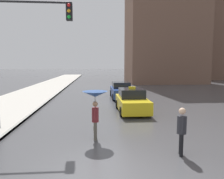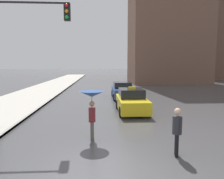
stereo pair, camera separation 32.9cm
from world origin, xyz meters
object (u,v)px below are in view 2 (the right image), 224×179
(sedan_red, at_px, (122,91))
(traffic_light, at_px, (23,39))
(taxi, at_px, (132,101))
(pedestrian_with_umbrella, at_px, (92,100))
(pedestrian_man, at_px, (177,128))

(sedan_red, relative_size, traffic_light, 0.72)
(sedan_red, bearing_deg, traffic_light, 60.14)
(taxi, distance_m, pedestrian_with_umbrella, 5.93)
(taxi, bearing_deg, pedestrian_with_umbrella, 65.21)
(pedestrian_man, bearing_deg, sedan_red, -163.20)
(taxi, relative_size, sedan_red, 0.91)
(taxi, bearing_deg, traffic_light, 33.57)
(taxi, distance_m, sedan_red, 6.16)
(sedan_red, height_order, pedestrian_with_umbrella, pedestrian_with_umbrella)
(traffic_light, bearing_deg, pedestrian_man, -28.67)
(pedestrian_with_umbrella, bearing_deg, taxi, -19.22)
(taxi, xyz_separation_m, sedan_red, (0.02, 6.16, -0.01))
(taxi, height_order, pedestrian_man, taxi)
(pedestrian_with_umbrella, xyz_separation_m, pedestrian_man, (2.97, -1.85, -0.67))
(sedan_red, xyz_separation_m, pedestrian_with_umbrella, (-2.47, -11.47, 0.98))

